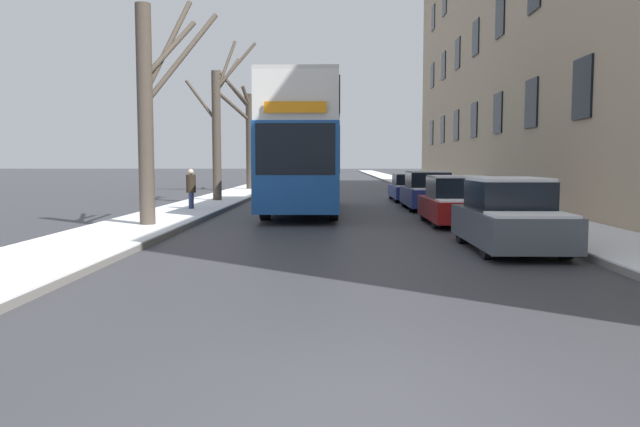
% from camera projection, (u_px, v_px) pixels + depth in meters
% --- Properties ---
extents(ground_plane, '(320.00, 320.00, 0.00)m').
position_uv_depth(ground_plane, '(380.00, 413.00, 4.62)').
color(ground_plane, '#38383D').
extents(sidewalk_left, '(2.60, 130.00, 0.16)m').
position_uv_depth(sidewalk_left, '(276.00, 181.00, 57.55)').
color(sidewalk_left, slate).
rests_on(sidewalk_left, ground).
extents(sidewalk_right, '(2.60, 130.00, 0.16)m').
position_uv_depth(sidewalk_right, '(400.00, 181.00, 57.29)').
color(sidewalk_right, slate).
rests_on(sidewalk_right, ground).
extents(terrace_facade_right, '(9.10, 48.73, 15.89)m').
position_uv_depth(terrace_facade_right, '(603.00, 23.00, 27.45)').
color(terrace_facade_right, tan).
rests_on(terrace_facade_right, ground).
extents(bare_tree_left_0, '(1.95, 1.82, 6.48)m').
position_uv_depth(bare_tree_left_0, '(150.00, 108.00, 16.84)').
color(bare_tree_left_0, '#4C4238').
rests_on(bare_tree_left_0, ground).
extents(bare_tree_left_1, '(3.15, 2.07, 7.31)m').
position_uv_depth(bare_tree_left_1, '(218.00, 127.00, 27.60)').
color(bare_tree_left_1, '#4C4238').
rests_on(bare_tree_left_1, ground).
extents(bare_tree_left_2, '(2.62, 4.17, 7.52)m').
position_uv_depth(bare_tree_left_2, '(249.00, 134.00, 39.07)').
color(bare_tree_left_2, '#4C4238').
rests_on(bare_tree_left_2, ground).
extents(double_decker_bus, '(2.56, 10.23, 4.61)m').
position_uv_depth(double_decker_bus, '(304.00, 141.00, 22.76)').
color(double_decker_bus, '#194C99').
rests_on(double_decker_bus, ground).
extents(parked_car_0, '(1.69, 3.91, 1.53)m').
position_uv_depth(parked_car_0, '(509.00, 217.00, 13.06)').
color(parked_car_0, '#474C56').
rests_on(parked_car_0, ground).
extents(parked_car_1, '(1.86, 3.93, 1.45)m').
position_uv_depth(parked_car_1, '(458.00, 202.00, 18.49)').
color(parked_car_1, maroon).
rests_on(parked_car_1, ground).
extents(parked_car_2, '(1.76, 4.24, 1.49)m').
position_uv_depth(parked_car_2, '(428.00, 192.00, 24.44)').
color(parked_car_2, navy).
rests_on(parked_car_2, ground).
extents(parked_car_3, '(1.86, 4.35, 1.30)m').
position_uv_depth(parked_car_3, '(411.00, 188.00, 29.70)').
color(parked_car_3, navy).
rests_on(parked_car_3, ground).
extents(pedestrian_left_sidewalk, '(0.35, 0.35, 1.60)m').
position_uv_depth(pedestrian_left_sidewalk, '(191.00, 189.00, 22.66)').
color(pedestrian_left_sidewalk, navy).
rests_on(pedestrian_left_sidewalk, ground).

